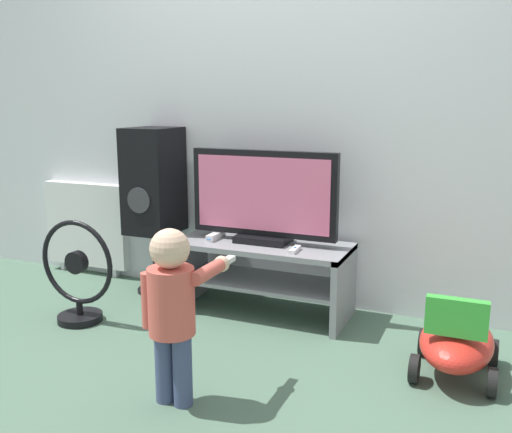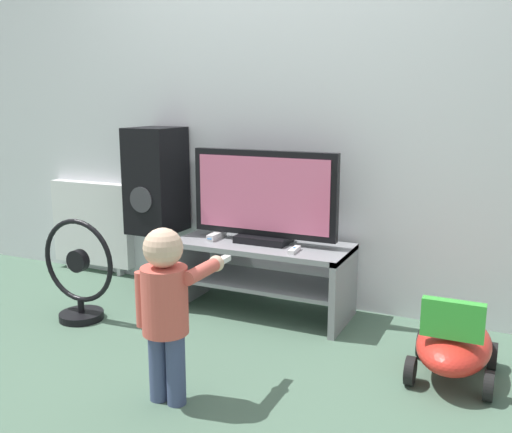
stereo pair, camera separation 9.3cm
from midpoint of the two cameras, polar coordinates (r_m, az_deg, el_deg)
ground_plane at (r=3.21m, az=-0.15°, el=-10.80°), size 16.00×16.00×0.00m
wall_back at (r=3.44m, az=3.55°, el=12.84°), size 10.00×0.06×2.60m
tv_stand at (r=3.31m, az=1.44°, el=-5.02°), size 1.01×0.43×0.42m
television at (r=3.23m, az=1.62°, el=1.87°), size 0.87×0.20×0.53m
game_console at (r=3.37m, az=-3.17°, el=-1.93°), size 0.05×0.18×0.04m
remote_primary at (r=3.08m, az=4.72°, el=-3.36°), size 0.04×0.13×0.03m
child at (r=2.33m, az=-7.78°, el=-8.39°), size 0.28×0.43×0.74m
speaker_tower at (r=3.65m, az=-9.19°, el=3.26°), size 0.29×0.34×1.06m
floor_fan at (r=3.35m, az=-16.53°, el=-5.66°), size 0.48×0.25×0.58m
ride_on_toy at (r=2.76m, az=20.11°, el=-11.91°), size 0.36×0.56×0.41m
radiator at (r=4.23m, az=-15.45°, el=-0.69°), size 0.66×0.08×0.65m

